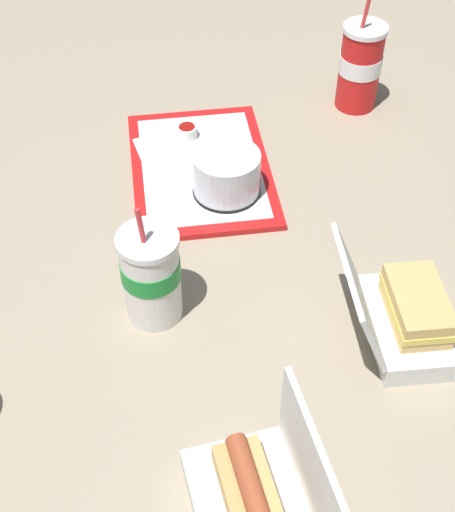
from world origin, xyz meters
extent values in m
plane|color=gray|center=(0.00, 0.00, 0.00)|extent=(3.20, 3.20, 0.00)
cube|color=red|center=(-0.24, 0.02, 0.01)|extent=(0.38, 0.28, 0.01)
cube|color=white|center=(-0.24, 0.02, 0.01)|extent=(0.33, 0.23, 0.00)
cylinder|color=black|center=(-0.16, 0.06, 0.02)|extent=(0.12, 0.12, 0.01)
cylinder|color=#BC7084|center=(-0.16, 0.06, 0.05)|extent=(0.09, 0.09, 0.06)
cylinder|color=silver|center=(-0.16, 0.06, 0.06)|extent=(0.12, 0.12, 0.08)
cylinder|color=white|center=(-0.33, 0.00, 0.03)|extent=(0.04, 0.04, 0.02)
cylinder|color=#9E140F|center=(-0.33, 0.00, 0.04)|extent=(0.03, 0.03, 0.01)
cube|color=white|center=(-0.29, -0.05, 0.02)|extent=(0.12, 0.12, 0.00)
cube|color=white|center=(-0.32, 0.09, 0.02)|extent=(0.11, 0.05, 0.00)
cube|color=white|center=(0.45, 0.10, 0.11)|extent=(0.19, 0.04, 0.13)
cube|color=tan|center=(0.46, 0.03, 0.06)|extent=(0.16, 0.08, 0.03)
cylinder|color=#9E4728|center=(0.46, 0.03, 0.08)|extent=(0.15, 0.05, 0.03)
cylinder|color=yellow|center=(0.46, 0.03, 0.09)|extent=(0.13, 0.03, 0.01)
cube|color=white|center=(0.19, 0.31, 0.02)|extent=(0.18, 0.13, 0.04)
cube|color=white|center=(0.19, 0.22, 0.10)|extent=(0.18, 0.06, 0.12)
cube|color=tan|center=(0.19, 0.31, 0.05)|extent=(0.13, 0.08, 0.02)
cube|color=#E5C651|center=(0.19, 0.31, 0.07)|extent=(0.13, 0.08, 0.01)
cube|color=tan|center=(0.19, 0.31, 0.08)|extent=(0.13, 0.08, 0.02)
cylinder|color=white|center=(0.10, -0.08, 0.08)|extent=(0.09, 0.09, 0.15)
cylinder|color=#198C33|center=(0.10, -0.08, 0.10)|extent=(0.09, 0.09, 0.03)
cylinder|color=white|center=(0.10, -0.08, 0.16)|extent=(0.09, 0.09, 0.01)
cylinder|color=red|center=(0.11, -0.08, 0.19)|extent=(0.01, 0.01, 0.06)
cylinder|color=red|center=(-0.43, 0.36, 0.08)|extent=(0.08, 0.08, 0.17)
cylinder|color=white|center=(-0.43, 0.36, 0.10)|extent=(0.09, 0.09, 0.04)
cylinder|color=white|center=(-0.43, 0.36, 0.17)|extent=(0.09, 0.09, 0.01)
cylinder|color=red|center=(-0.42, 0.36, 0.21)|extent=(0.01, 0.01, 0.06)
camera|label=1|loc=(0.83, -0.04, 0.86)|focal=50.00mm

